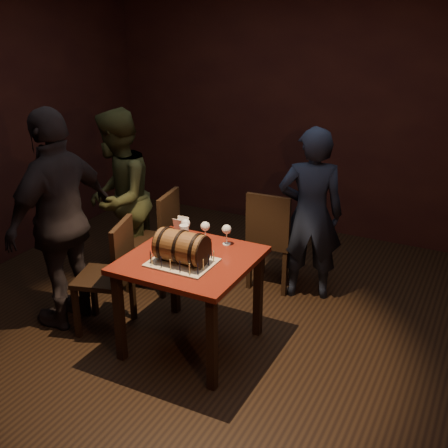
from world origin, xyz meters
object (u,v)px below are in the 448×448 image
object	(u,v)px
pint_of_ale	(184,235)
chair_back	(271,235)
person_left_rear	(118,198)
wine_glass_mid	(205,227)
pub_table	(190,271)
chair_left_rear	(159,236)
chair_left_front	(112,271)
person_left_front	(61,220)
wine_glass_right	(227,230)
wine_glass_left	(186,224)
barrel_cake	(182,247)
person_back	(310,215)

from	to	relation	value
pint_of_ale	chair_back	distance (m)	1.04
pint_of_ale	person_left_rear	xyz separation A→B (m)	(-0.98, 0.48, -0.02)
wine_glass_mid	chair_back	xyz separation A→B (m)	(0.21, 0.83, -0.34)
person_left_rear	pub_table	bearing A→B (deg)	37.88
chair_back	chair_left_rear	world-z (taller)	same
chair_left_front	person_left_rear	size ratio (longest dim) A/B	0.58
wine_glass_mid	person_left_front	world-z (taller)	person_left_front
person_left_front	pint_of_ale	bearing A→B (deg)	112.56
pub_table	chair_back	distance (m)	1.16
chair_back	person_left_front	size ratio (longest dim) A/B	0.53
wine_glass_right	person_left_rear	size ratio (longest dim) A/B	0.10
wine_glass_left	person_left_rear	bearing A→B (deg)	157.38
barrel_cake	chair_left_front	xyz separation A→B (m)	(-0.67, 0.04, -0.35)
chair_left_front	person_left_rear	world-z (taller)	person_left_rear
wine_glass_mid	chair_left_front	world-z (taller)	chair_left_front
barrel_cake	pint_of_ale	world-z (taller)	barrel_cake
chair_left_rear	person_left_front	bearing A→B (deg)	-115.16
pint_of_ale	wine_glass_right	bearing A→B (deg)	23.70
pint_of_ale	chair_left_front	xyz separation A→B (m)	(-0.50, -0.27, -0.30)
barrel_cake	person_left_front	bearing A→B (deg)	-179.67
chair_left_rear	chair_left_front	size ratio (longest dim) A/B	1.00
wine_glass_left	wine_glass_right	bearing A→B (deg)	6.69
wine_glass_right	pint_of_ale	world-z (taller)	wine_glass_right
person_back	wine_glass_left	bearing A→B (deg)	29.43
wine_glass_mid	chair_left_rear	distance (m)	0.85
wine_glass_left	wine_glass_mid	world-z (taller)	same
barrel_cake	wine_glass_right	xyz separation A→B (m)	(0.13, 0.44, -0.01)
person_left_front	wine_glass_mid	bearing A→B (deg)	115.84
chair_left_rear	wine_glass_left	bearing A→B (deg)	-37.29
pint_of_ale	chair_back	xyz separation A→B (m)	(0.33, 0.94, -0.30)
person_back	person_left_front	size ratio (longest dim) A/B	0.87
pint_of_ale	chair_left_rear	distance (m)	0.79
chair_back	wine_glass_right	bearing A→B (deg)	-92.59
pint_of_ale	wine_glass_left	bearing A→B (deg)	113.91
pub_table	chair_left_rear	bearing A→B (deg)	136.58
chair_left_front	person_left_rear	bearing A→B (deg)	122.62
barrel_cake	wine_glass_mid	bearing A→B (deg)	95.57
pub_table	wine_glass_mid	xyz separation A→B (m)	(-0.04, 0.31, 0.23)
pint_of_ale	person_back	bearing A→B (deg)	55.27
wine_glass_mid	pint_of_ale	xyz separation A→B (m)	(-0.12, -0.11, -0.04)
wine_glass_mid	wine_glass_right	bearing A→B (deg)	6.64
wine_glass_left	pint_of_ale	distance (m)	0.11
barrel_cake	wine_glass_left	world-z (taller)	barrel_cake
pub_table	person_left_front	bearing A→B (deg)	-174.08
chair_left_front	person_back	xyz separation A→B (m)	(1.18, 1.24, 0.25)
wine_glass_mid	chair_left_rear	world-z (taller)	chair_left_rear
wine_glass_left	chair_left_rear	xyz separation A→B (m)	(-0.52, 0.39, -0.35)
wine_glass_right	pub_table	bearing A→B (deg)	-111.72
wine_glass_right	person_left_front	size ratio (longest dim) A/B	0.09
chair_left_front	person_back	size ratio (longest dim) A/B	0.61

